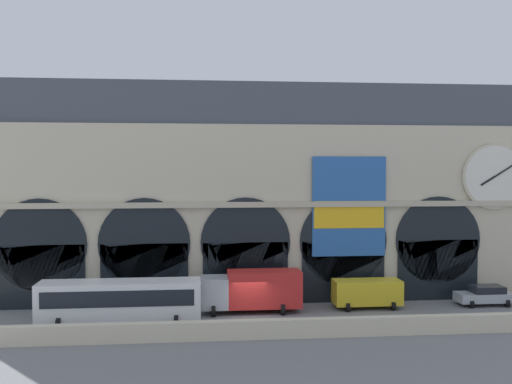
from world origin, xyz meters
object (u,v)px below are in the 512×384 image
bus_midwest (120,300)px  box_truck_center (252,290)px  car_east (485,295)px  van_mideast (367,292)px

bus_midwest → box_truck_center: size_ratio=1.47×
bus_midwest → box_truck_center: (9.39, 2.93, -0.08)m
car_east → box_truck_center: bearing=-178.8°
van_mideast → box_truck_center: bearing=-177.7°
box_truck_center → bus_midwest: bearing=-162.7°
van_mideast → car_east: (9.59, 0.04, -0.44)m
bus_midwest → van_mideast: bus_midwest is taller
box_truck_center → van_mideast: (8.94, 0.36, -0.45)m
bus_midwest → box_truck_center: box_truck_center is taller
box_truck_center → van_mideast: 8.96m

